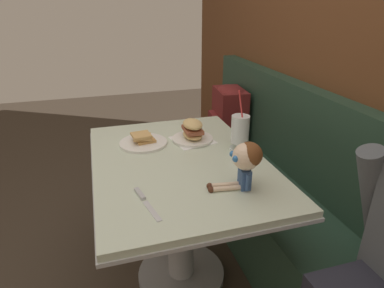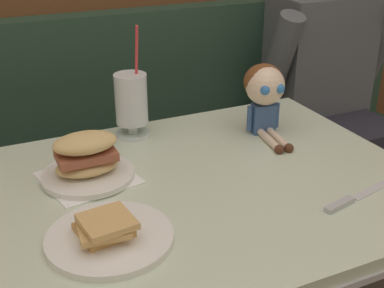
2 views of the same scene
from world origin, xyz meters
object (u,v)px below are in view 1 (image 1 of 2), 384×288
object	(u,v)px
sandwich_plate	(193,132)
seated_doll	(246,159)
backpack	(229,112)
butter_knife	(143,198)
milkshake_glass	(240,131)
toast_plate	(143,141)

from	to	relation	value
sandwich_plate	seated_doll	world-z (taller)	seated_doll
seated_doll	backpack	xyz separation A→B (m)	(-1.15, 0.41, -0.21)
sandwich_plate	butter_knife	size ratio (longest dim) A/B	1.01
milkshake_glass	seated_doll	size ratio (longest dim) A/B	1.40
sandwich_plate	milkshake_glass	bearing A→B (deg)	47.27
toast_plate	backpack	bearing A→B (deg)	129.18
toast_plate	milkshake_glass	world-z (taller)	milkshake_glass
butter_knife	milkshake_glass	bearing A→B (deg)	120.26
sandwich_plate	seated_doll	bearing A→B (deg)	6.70
toast_plate	sandwich_plate	world-z (taller)	sandwich_plate
toast_plate	milkshake_glass	xyz separation A→B (m)	(0.21, 0.46, 0.09)
butter_knife	backpack	xyz separation A→B (m)	(-1.12, 0.82, -0.09)
toast_plate	sandwich_plate	xyz separation A→B (m)	(0.03, 0.26, 0.03)
backpack	sandwich_plate	bearing A→B (deg)	-37.00
milkshake_glass	backpack	xyz separation A→B (m)	(-0.81, 0.28, -0.18)
milkshake_glass	backpack	bearing A→B (deg)	160.87
toast_plate	butter_knife	bearing A→B (deg)	-9.06
toast_plate	butter_knife	xyz separation A→B (m)	(0.52, -0.08, -0.01)
toast_plate	sandwich_plate	distance (m)	0.27
toast_plate	seated_doll	distance (m)	0.65
backpack	butter_knife	bearing A→B (deg)	-36.17
toast_plate	backpack	size ratio (longest dim) A/B	0.62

